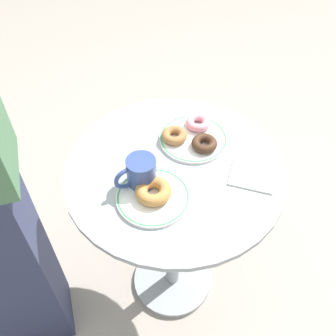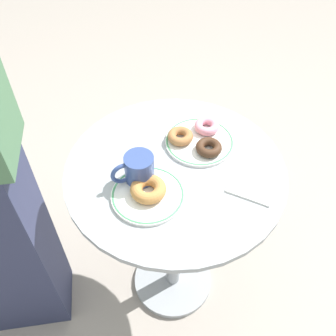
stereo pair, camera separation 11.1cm
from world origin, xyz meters
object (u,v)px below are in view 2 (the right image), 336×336
at_px(donut_pink_frosted, 207,126).
at_px(donut_chocolate, 209,147).
at_px(plate_right, 198,141).
at_px(paper_napkin, 253,185).
at_px(coffee_mug, 138,170).
at_px(donut_cinnamon, 180,136).
at_px(plate_left, 147,194).
at_px(cafe_table, 174,213).
at_px(donut_old_fashioned, 147,188).

height_order(donut_pink_frosted, donut_chocolate, same).
bearing_deg(plate_right, paper_napkin, -104.13).
xyz_separation_m(donut_chocolate, coffee_mug, (-0.21, 0.10, 0.02)).
xyz_separation_m(donut_pink_frosted, paper_napkin, (-0.11, -0.23, -0.02)).
relative_size(plate_right, donut_pink_frosted, 2.70).
height_order(plate_right, donut_cinnamon, donut_cinnamon).
xyz_separation_m(donut_cinnamon, donut_chocolate, (0.01, -0.10, 0.00)).
bearing_deg(donut_chocolate, plate_left, 168.41).
bearing_deg(donut_pink_frosted, plate_left, -178.68).
bearing_deg(coffee_mug, plate_left, -119.08).
bearing_deg(cafe_table, plate_left, 178.98).
distance_m(plate_right, donut_cinnamon, 0.06).
relative_size(donut_old_fashioned, paper_napkin, 0.78).
height_order(donut_cinnamon, donut_chocolate, same).
bearing_deg(donut_old_fashioned, plate_left, -162.87).
height_order(plate_left, paper_napkin, plate_left).
bearing_deg(donut_cinnamon, paper_napkin, -95.03).
relative_size(donut_pink_frosted, donut_cinnamon, 1.00).
height_order(plate_left, donut_chocolate, donut_chocolate).
distance_m(plate_right, paper_napkin, 0.23).
relative_size(donut_chocolate, paper_napkin, 0.62).
bearing_deg(cafe_table, donut_cinnamon, 27.20).
bearing_deg(donut_chocolate, donut_old_fashioned, 168.03).
distance_m(plate_right, donut_chocolate, 0.06).
distance_m(donut_pink_frosted, donut_chocolate, 0.10).
relative_size(cafe_table, donut_cinnamon, 9.35).
bearing_deg(donut_cinnamon, coffee_mug, 178.75).
xyz_separation_m(plate_right, donut_cinnamon, (-0.03, 0.05, 0.02)).
relative_size(plate_left, donut_chocolate, 2.56).
bearing_deg(cafe_table, donut_old_fashioned, 178.51).
bearing_deg(donut_chocolate, plate_right, 66.65).
xyz_separation_m(plate_right, donut_chocolate, (-0.02, -0.05, 0.02)).
xyz_separation_m(donut_chocolate, paper_napkin, (-0.03, -0.17, -0.02)).
bearing_deg(donut_old_fashioned, donut_chocolate, -11.97).
height_order(plate_right, donut_chocolate, donut_chocolate).
bearing_deg(donut_chocolate, donut_pink_frosted, 35.83).
bearing_deg(plate_right, donut_pink_frosted, 5.01).
distance_m(plate_left, donut_pink_frosted, 0.32).
relative_size(cafe_table, paper_napkin, 5.84).
xyz_separation_m(plate_right, paper_napkin, (-0.06, -0.22, -0.00)).
xyz_separation_m(plate_left, paper_napkin, (0.21, -0.22, -0.00)).
bearing_deg(plate_left, donut_pink_frosted, 1.32).
relative_size(plate_right, donut_chocolate, 2.70).
height_order(cafe_table, paper_napkin, paper_napkin).
xyz_separation_m(plate_left, donut_pink_frosted, (0.32, 0.01, 0.02)).
distance_m(cafe_table, donut_chocolate, 0.28).
distance_m(plate_left, plate_right, 0.26).
xyz_separation_m(donut_old_fashioned, coffee_mug, (0.03, 0.05, 0.02)).
xyz_separation_m(donut_pink_frosted, coffee_mug, (-0.29, 0.05, 0.02)).
height_order(cafe_table, donut_pink_frosted, donut_pink_frosted).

